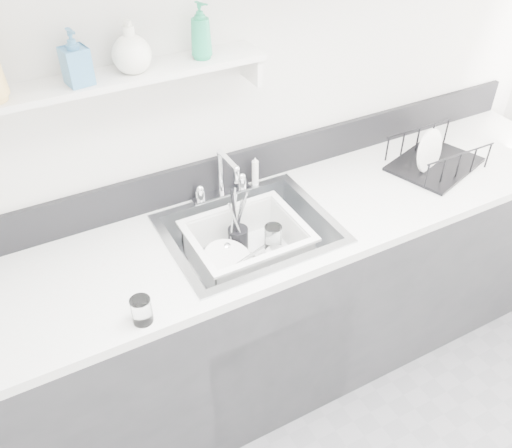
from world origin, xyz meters
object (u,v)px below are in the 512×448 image
sink (250,247)px  wash_tub (247,246)px  dish_rack (437,152)px  counter_run (251,311)px

sink → wash_tub: size_ratio=1.44×
wash_tub → dish_rack: (0.96, 0.01, 0.15)m
counter_run → wash_tub: 0.38m
sink → wash_tub: 0.02m
sink → dish_rack: size_ratio=1.63×
sink → dish_rack: 0.96m
sink → dish_rack: (0.95, 0.01, 0.16)m
wash_tub → dish_rack: dish_rack is taller
counter_run → dish_rack: (0.95, 0.01, 0.53)m
sink → wash_tub: sink is taller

